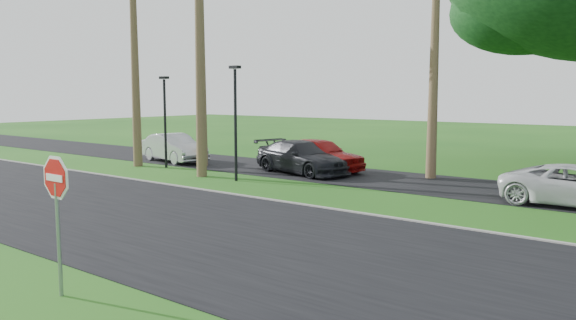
% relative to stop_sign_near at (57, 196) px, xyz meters
% --- Properties ---
extents(ground, '(120.00, 120.00, 0.00)m').
position_rel_stop_sign_near_xyz_m(ground, '(-0.50, 3.00, -1.77)').
color(ground, '#1A4E13').
rests_on(ground, ground).
extents(road, '(120.00, 8.00, 0.02)m').
position_rel_stop_sign_near_xyz_m(road, '(-0.50, 5.00, -1.76)').
color(road, black).
rests_on(road, ground).
extents(parking_strip, '(120.00, 5.00, 0.02)m').
position_rel_stop_sign_near_xyz_m(parking_strip, '(-0.50, 15.50, -1.76)').
color(parking_strip, black).
rests_on(parking_strip, ground).
extents(curb, '(120.00, 0.12, 0.06)m').
position_rel_stop_sign_near_xyz_m(curb, '(-0.50, 9.05, -1.74)').
color(curb, gray).
rests_on(curb, ground).
extents(stop_sign_near, '(1.05, 0.07, 2.62)m').
position_rel_stop_sign_near_xyz_m(stop_sign_near, '(0.00, 0.00, 0.00)').
color(stop_sign_near, gray).
rests_on(stop_sign_near, ground).
extents(streetlight_left, '(0.45, 0.25, 4.34)m').
position_rel_stop_sign_near_xyz_m(streetlight_left, '(-12.00, 12.50, 0.72)').
color(streetlight_left, black).
rests_on(streetlight_left, ground).
extents(streetlight_right, '(0.45, 0.25, 4.64)m').
position_rel_stop_sign_near_xyz_m(streetlight_right, '(-6.50, 11.50, 0.88)').
color(streetlight_right, black).
rests_on(streetlight_right, ground).
extents(car_silver, '(4.59, 2.31, 1.44)m').
position_rel_stop_sign_near_xyz_m(car_silver, '(-13.36, 14.19, -1.05)').
color(car_silver, '#B3B5BA').
rests_on(car_silver, ground).
extents(car_red, '(4.75, 2.53, 1.54)m').
position_rel_stop_sign_near_xyz_m(car_red, '(-5.35, 15.79, -1.01)').
color(car_red, '#960D0C').
rests_on(car_red, ground).
extents(car_dark, '(5.25, 3.04, 1.43)m').
position_rel_stop_sign_near_xyz_m(car_dark, '(-5.60, 14.80, -1.06)').
color(car_dark, black).
rests_on(car_dark, ground).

